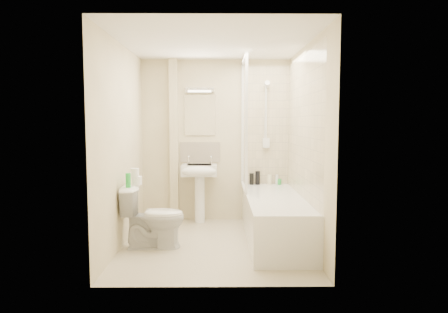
{
  "coord_description": "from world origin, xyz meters",
  "views": [
    {
      "loc": [
        0.07,
        -4.73,
        1.49
      ],
      "look_at": [
        0.11,
        0.2,
        1.05
      ],
      "focal_mm": 32.0,
      "sensor_mm": 36.0,
      "label": 1
    }
  ],
  "objects": [
    {
      "name": "tile_right",
      "position": [
        1.09,
        0.2,
        1.42
      ],
      "size": [
        0.01,
        2.1,
        1.75
      ],
      "primitive_type": "cube",
      "color": "beige",
      "rests_on": "wall_right"
    },
    {
      "name": "wall_left",
      "position": [
        -1.1,
        0.0,
        1.2
      ],
      "size": [
        0.02,
        2.5,
        2.4
      ],
      "primitive_type": "cube",
      "color": "beige",
      "rests_on": "ground"
    },
    {
      "name": "bathtub",
      "position": [
        0.75,
        0.2,
        0.29
      ],
      "size": [
        0.7,
        2.1,
        0.55
      ],
      "color": "white",
      "rests_on": "ground"
    },
    {
      "name": "toilet_roll_upper",
      "position": [
        -0.95,
        -0.01,
        0.88
      ],
      "size": [
        0.1,
        0.1,
        0.1
      ],
      "primitive_type": "cylinder",
      "color": "white",
      "rests_on": "toilet_roll_lower"
    },
    {
      "name": "pedestal_sink",
      "position": [
        -0.24,
        1.01,
        0.69
      ],
      "size": [
        0.51,
        0.47,
        0.98
      ],
      "color": "white",
      "rests_on": "ground"
    },
    {
      "name": "green_bottle",
      "position": [
        -0.99,
        -0.2,
        0.81
      ],
      "size": [
        0.06,
        0.06,
        0.17
      ],
      "primitive_type": "cylinder",
      "color": "green",
      "rests_on": "toilet"
    },
    {
      "name": "tile_back",
      "position": [
        0.75,
        1.24,
        1.42
      ],
      "size": [
        0.7,
        0.01,
        1.75
      ],
      "primitive_type": "cube",
      "color": "beige",
      "rests_on": "wall_back"
    },
    {
      "name": "ceiling",
      "position": [
        0.0,
        0.0,
        2.4
      ],
      "size": [
        2.2,
        2.5,
        0.02
      ],
      "primitive_type": "cube",
      "color": "white",
      "rests_on": "wall_back"
    },
    {
      "name": "pipe_boxing",
      "position": [
        -0.62,
        1.19,
        1.2
      ],
      "size": [
        0.12,
        0.12,
        2.4
      ],
      "primitive_type": "cube",
      "color": "beige",
      "rests_on": "ground"
    },
    {
      "name": "bottle_black_b",
      "position": [
        0.62,
        1.16,
        0.65
      ],
      "size": [
        0.07,
        0.07,
        0.2
      ],
      "primitive_type": "cylinder",
      "color": "black",
      "rests_on": "bathtub"
    },
    {
      "name": "bottle_cream",
      "position": [
        0.8,
        1.16,
        0.62
      ],
      "size": [
        0.06,
        0.06,
        0.15
      ],
      "primitive_type": "cylinder",
      "color": "#FAF3C1",
      "rests_on": "bathtub"
    },
    {
      "name": "bottle_black_a",
      "position": [
        0.53,
        1.16,
        0.63
      ],
      "size": [
        0.06,
        0.06,
        0.17
      ],
      "primitive_type": "cylinder",
      "color": "black",
      "rests_on": "bathtub"
    },
    {
      "name": "toilet_roll_lower",
      "position": [
        -0.93,
        0.01,
        0.78
      ],
      "size": [
        0.12,
        0.12,
        0.1
      ],
      "primitive_type": "cylinder",
      "color": "white",
      "rests_on": "toilet"
    },
    {
      "name": "shower_screen",
      "position": [
        0.4,
        0.8,
        1.45
      ],
      "size": [
        0.04,
        0.92,
        1.8
      ],
      "color": "white",
      "rests_on": "bathtub"
    },
    {
      "name": "floor",
      "position": [
        0.0,
        0.0,
        0.0
      ],
      "size": [
        2.5,
        2.5,
        0.0
      ],
      "primitive_type": "plane",
      "color": "beige",
      "rests_on": "ground"
    },
    {
      "name": "toilet",
      "position": [
        -0.72,
        -0.1,
        0.37
      ],
      "size": [
        0.45,
        0.74,
        0.73
      ],
      "primitive_type": "imported",
      "rotation": [
        0.0,
        0.0,
        1.6
      ],
      "color": "white",
      "rests_on": "ground"
    },
    {
      "name": "shower_fixture",
      "position": [
        0.75,
        1.19,
        1.55
      ],
      "size": [
        0.1,
        0.16,
        0.99
      ],
      "color": "white",
      "rests_on": "wall_back"
    },
    {
      "name": "wall_right",
      "position": [
        1.1,
        0.0,
        1.2
      ],
      "size": [
        0.02,
        2.5,
        2.4
      ],
      "primitive_type": "cube",
      "color": "beige",
      "rests_on": "ground"
    },
    {
      "name": "wall_back",
      "position": [
        0.0,
        1.25,
        1.2
      ],
      "size": [
        2.2,
        0.02,
        2.4
      ],
      "primitive_type": "cube",
      "color": "beige",
      "rests_on": "ground"
    },
    {
      "name": "mirror",
      "position": [
        -0.24,
        1.24,
        1.58
      ],
      "size": [
        0.46,
        0.01,
        0.6
      ],
      "primitive_type": "cube",
      "color": "white",
      "rests_on": "wall_back"
    },
    {
      "name": "bottle_green",
      "position": [
        0.94,
        1.16,
        0.59
      ],
      "size": [
        0.07,
        0.07,
        0.08
      ],
      "primitive_type": "cylinder",
      "color": "green",
      "rests_on": "bathtub"
    },
    {
      "name": "bottle_white_b",
      "position": [
        0.91,
        1.16,
        0.62
      ],
      "size": [
        0.05,
        0.05,
        0.15
      ],
      "primitive_type": "cylinder",
      "color": "silver",
      "rests_on": "bathtub"
    },
    {
      "name": "splashback",
      "position": [
        -0.24,
        1.24,
        1.03
      ],
      "size": [
        0.6,
        0.02,
        0.3
      ],
      "primitive_type": "cube",
      "color": "beige",
      "rests_on": "wall_back"
    },
    {
      "name": "strip_light",
      "position": [
        -0.24,
        1.22,
        1.95
      ],
      "size": [
        0.42,
        0.07,
        0.07
      ],
      "primitive_type": "cube",
      "color": "silver",
      "rests_on": "wall_back"
    }
  ]
}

